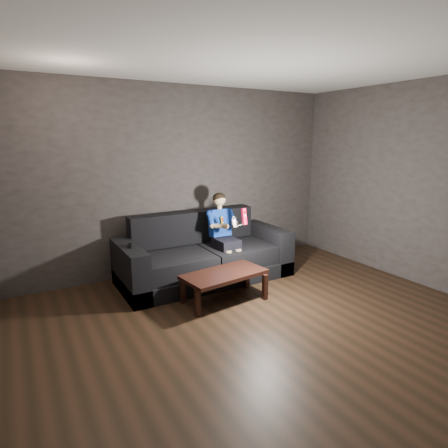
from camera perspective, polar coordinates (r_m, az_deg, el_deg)
floor at (r=3.94m, az=9.77°, el=-16.92°), size 5.00×5.00×0.00m
back_wall at (r=5.60m, az=-6.22°, el=6.72°), size 5.00×0.04×2.70m
ceiling at (r=3.50m, az=11.62°, el=25.07°), size 5.00×5.00×0.02m
sofa at (r=5.30m, az=-3.05°, el=-5.24°), size 2.37×1.02×0.91m
child at (r=5.24m, az=-0.13°, el=-0.44°), size 0.43×0.53×1.06m
wii_remote_red at (r=4.89m, az=3.09°, el=1.16°), size 0.05×0.08×0.22m
nunchuk_white at (r=4.82m, az=1.51°, el=0.37°), size 0.07×0.09×0.15m
wii_remote_black at (r=4.75m, az=-14.18°, el=-3.22°), size 0.08×0.16×0.03m
coffee_table at (r=4.56m, az=0.03°, el=-7.98°), size 1.07×0.63×0.37m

